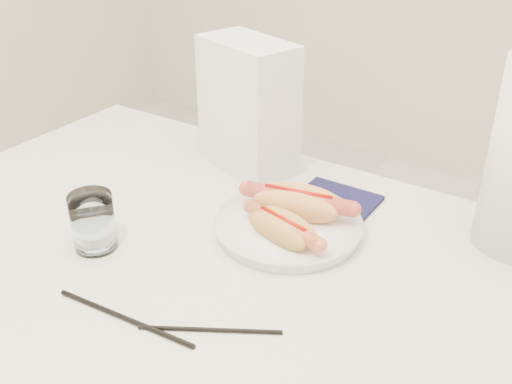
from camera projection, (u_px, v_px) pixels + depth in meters
The scene contains 9 objects.
table at pixel (213, 289), 0.95m from camera, with size 1.20×0.80×0.75m.
plate at pixel (288, 228), 0.98m from camera, with size 0.23×0.23×0.02m, color white.
hotdog_left at pixel (298, 203), 0.98m from camera, with size 0.18×0.10×0.05m.
hotdog_right at pixel (283, 228), 0.92m from camera, with size 0.15×0.09×0.04m.
water_glass at pixel (93, 222), 0.92m from camera, with size 0.07×0.07×0.09m, color white.
chopstick_near at pixel (125, 318), 0.79m from camera, with size 0.01×0.01×0.22m, color black.
chopstick_far at pixel (210, 330), 0.77m from camera, with size 0.01×0.01×0.19m, color black.
napkin_box at pixel (248, 106), 1.14m from camera, with size 0.19×0.11×0.25m, color white.
navy_napkin at pixel (333, 203), 1.06m from camera, with size 0.14×0.14×0.01m, color #12123A.
Camera 1 is at (0.47, -0.59, 1.28)m, focal length 42.05 mm.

